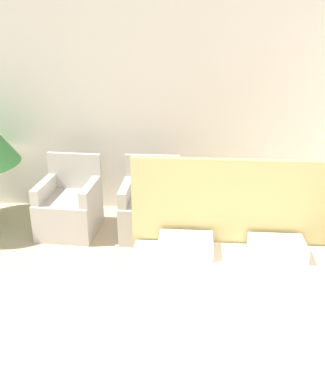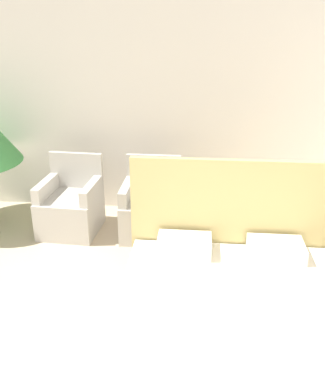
% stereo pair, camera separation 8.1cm
% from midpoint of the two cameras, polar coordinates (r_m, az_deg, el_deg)
% --- Properties ---
extents(wall_back, '(10.00, 0.06, 2.90)m').
position_cam_midpoint_polar(wall_back, '(5.65, -2.22, 11.57)').
color(wall_back, silver).
rests_on(wall_back, ground_plane).
extents(bed, '(1.89, 2.11, 1.31)m').
position_cam_midpoint_polar(bed, '(3.57, 9.05, -16.62)').
color(bed, '#4C4238').
rests_on(bed, ground_plane).
extents(armchair_near_window_left, '(0.72, 0.74, 0.93)m').
position_cam_midpoint_polar(armchair_near_window_left, '(5.42, -12.71, -2.27)').
color(armchair_near_window_left, '#B7B2A8').
rests_on(armchair_near_window_left, ground_plane).
extents(armchair_near_window_right, '(0.69, 0.71, 0.93)m').
position_cam_midpoint_polar(armchair_near_window_right, '(5.23, -2.08, -2.67)').
color(armchair_near_window_right, '#B7B2A8').
rests_on(armchair_near_window_right, ground_plane).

